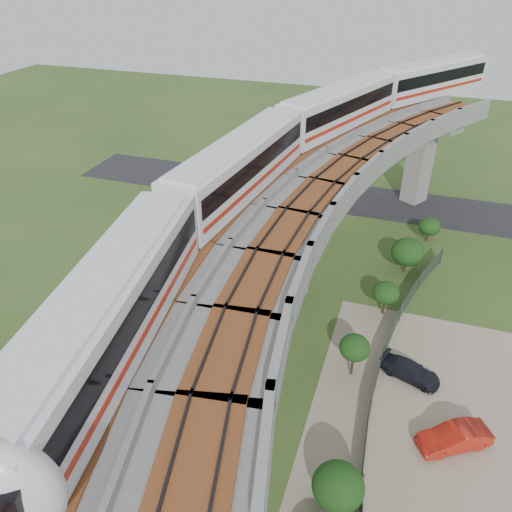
# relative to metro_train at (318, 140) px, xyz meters

# --- Properties ---
(ground) EXTENTS (160.00, 160.00, 0.00)m
(ground) POSITION_rel_metro_train_xyz_m (-1.75, -12.84, -12.31)
(ground) COLOR #334C1E
(ground) RESTS_ON ground
(dirt_lot) EXTENTS (18.00, 26.00, 0.04)m
(dirt_lot) POSITION_rel_metro_train_xyz_m (12.25, -14.84, -12.29)
(dirt_lot) COLOR gray
(dirt_lot) RESTS_ON ground
(asphalt_road) EXTENTS (60.00, 8.00, 0.03)m
(asphalt_road) POSITION_rel_metro_train_xyz_m (-1.75, 17.16, -12.29)
(asphalt_road) COLOR #232326
(asphalt_road) RESTS_ON ground
(viaduct) EXTENTS (19.58, 73.98, 11.40)m
(viaduct) POSITION_rel_metro_train_xyz_m (2.10, -12.84, -3.26)
(viaduct) COLOR #99968E
(viaduct) RESTS_ON ground
(metro_train) EXTENTS (18.26, 59.84, 3.64)m
(metro_train) POSITION_rel_metro_train_xyz_m (0.00, 0.00, 0.00)
(metro_train) COLOR white
(metro_train) RESTS_ON ground
(fence) EXTENTS (3.87, 38.73, 1.50)m
(fence) POSITION_rel_metro_train_xyz_m (8.01, -12.84, -11.56)
(fence) COLOR #2D382D
(fence) RESTS_ON ground
(tree_0) EXTENTS (2.03, 2.03, 2.42)m
(tree_0) POSITION_rel_metro_train_xyz_m (9.21, 10.20, -10.76)
(tree_0) COLOR #382314
(tree_0) RESTS_ON ground
(tree_1) EXTENTS (2.77, 2.77, 3.18)m
(tree_1) POSITION_rel_metro_train_xyz_m (7.55, 4.02, -10.31)
(tree_1) COLOR #382314
(tree_1) RESTS_ON ground
(tree_2) EXTENTS (2.00, 2.00, 2.84)m
(tree_2) POSITION_rel_metro_train_xyz_m (6.43, -2.47, -10.33)
(tree_2) COLOR #382314
(tree_2) RESTS_ON ground
(tree_3) EXTENTS (1.99, 1.99, 3.17)m
(tree_3) POSITION_rel_metro_train_xyz_m (5.15, -9.57, -9.99)
(tree_3) COLOR #382314
(tree_3) RESTS_ON ground
(tree_4) EXTENTS (2.61, 2.61, 2.81)m
(tree_4) POSITION_rel_metro_train_xyz_m (5.88, -19.00, -10.61)
(tree_4) COLOR #382314
(tree_4) RESTS_ON ground
(car_red) EXTENTS (4.30, 3.44, 1.37)m
(car_red) POSITION_rel_metro_train_xyz_m (11.48, -13.34, -11.58)
(car_red) COLOR #AD1C10
(car_red) RESTS_ON dirt_lot
(car_dark) EXTENTS (4.16, 2.72, 1.12)m
(car_dark) POSITION_rel_metro_train_xyz_m (8.82, -8.69, -11.71)
(car_dark) COLOR black
(car_dark) RESTS_ON dirt_lot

